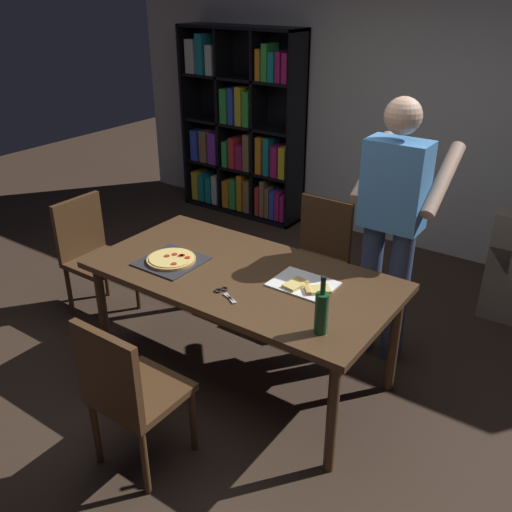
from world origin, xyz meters
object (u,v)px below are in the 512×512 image
(dining_table, at_px, (242,282))
(wine_bottle, at_px, (322,312))
(chair_left_end, at_px, (91,250))
(kitchen_scissors, at_px, (224,293))
(chair_far_side, at_px, (318,251))
(bookshelf, at_px, (243,133))
(person_serving_pizza, at_px, (392,219))
(pepperoni_pizza_on_tray, at_px, (171,260))
(chair_near_camera, at_px, (127,389))

(dining_table, bearing_deg, wine_bottle, -22.35)
(dining_table, xyz_separation_m, wine_bottle, (0.70, -0.29, 0.19))
(chair_left_end, distance_m, kitchen_scissors, 1.53)
(chair_far_side, xyz_separation_m, wine_bottle, (0.70, -1.25, 0.36))
(dining_table, xyz_separation_m, bookshelf, (-1.73, 2.37, 0.20))
(wine_bottle, bearing_deg, person_serving_pizza, 94.26)
(chair_far_side, relative_size, kitchen_scissors, 4.59)
(chair_left_end, height_order, bookshelf, bookshelf)
(chair_left_end, relative_size, pepperoni_pizza_on_tray, 2.45)
(dining_table, relative_size, wine_bottle, 5.92)
(person_serving_pizza, bearing_deg, chair_near_camera, -110.10)
(dining_table, xyz_separation_m, kitchen_scissors, (0.07, -0.26, 0.07))
(chair_left_end, height_order, person_serving_pizza, person_serving_pizza)
(chair_left_end, xyz_separation_m, bookshelf, (-0.31, 2.37, 0.37))
(dining_table, distance_m, chair_near_camera, 0.98)
(dining_table, bearing_deg, chair_near_camera, -90.00)
(bookshelf, distance_m, person_serving_pizza, 2.87)
(person_serving_pizza, bearing_deg, kitchen_scissors, -118.84)
(bookshelf, relative_size, pepperoni_pizza_on_tray, 5.31)
(chair_far_side, height_order, pepperoni_pizza_on_tray, chair_far_side)
(kitchen_scissors, bearing_deg, chair_near_camera, -95.71)
(chair_near_camera, xyz_separation_m, pepperoni_pizza_on_tray, (-0.44, 0.82, 0.25))
(chair_near_camera, bearing_deg, wine_bottle, 43.89)
(pepperoni_pizza_on_tray, bearing_deg, bookshelf, 117.16)
(chair_far_side, height_order, wine_bottle, wine_bottle)
(dining_table, bearing_deg, chair_left_end, 180.00)
(pepperoni_pizza_on_tray, relative_size, wine_bottle, 1.16)
(chair_far_side, relative_size, chair_left_end, 1.00)
(chair_left_end, bearing_deg, pepperoni_pizza_on_tray, -8.33)
(wine_bottle, bearing_deg, pepperoni_pizza_on_tray, 172.75)
(pepperoni_pizza_on_tray, bearing_deg, chair_far_side, 68.19)
(chair_far_side, relative_size, bookshelf, 0.46)
(chair_near_camera, height_order, chair_far_side, same)
(pepperoni_pizza_on_tray, bearing_deg, chair_left_end, 171.67)
(chair_near_camera, xyz_separation_m, wine_bottle, (0.70, 0.68, 0.36))
(wine_bottle, relative_size, kitchen_scissors, 1.61)
(chair_near_camera, relative_size, person_serving_pizza, 0.51)
(dining_table, bearing_deg, pepperoni_pizza_on_tray, -162.11)
(bookshelf, relative_size, person_serving_pizza, 1.11)
(wine_bottle, bearing_deg, chair_near_camera, -136.11)
(person_serving_pizza, bearing_deg, bookshelf, 145.41)
(bookshelf, relative_size, kitchen_scissors, 9.94)
(chair_near_camera, height_order, pepperoni_pizza_on_tray, chair_near_camera)
(chair_near_camera, relative_size, bookshelf, 0.46)
(chair_left_end, xyz_separation_m, wine_bottle, (2.12, -0.29, 0.36))
(chair_near_camera, distance_m, bookshelf, 3.78)
(chair_near_camera, bearing_deg, pepperoni_pizza_on_tray, 118.35)
(bookshelf, bearing_deg, kitchen_scissors, -55.61)
(person_serving_pizza, relative_size, kitchen_scissors, 8.92)
(person_serving_pizza, bearing_deg, dining_table, -130.03)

